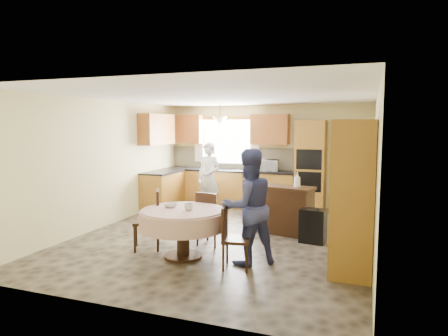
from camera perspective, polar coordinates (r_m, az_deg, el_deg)
floor at (r=7.25m, az=-0.10°, el=-9.89°), size 5.00×6.00×0.01m
ceiling at (r=6.99m, az=-0.10°, el=10.21°), size 5.00×6.00×0.01m
wall_back at (r=9.87m, az=5.91°, el=1.69°), size 5.00×0.02×2.50m
wall_front at (r=4.35m, az=-13.89°, el=-3.92°), size 5.00×0.02×2.50m
wall_left at (r=8.21m, az=-16.70°, el=0.60°), size 0.02×6.00×2.50m
wall_right at (r=6.59m, az=20.76°, el=-0.81°), size 0.02×6.00×2.50m
window at (r=10.13m, az=0.40°, el=3.81°), size 1.40×0.03×1.10m
curtain_left at (r=10.35m, az=-3.62°, el=4.13°), size 0.22×0.02×1.15m
curtain_right at (r=9.85m, az=4.42°, el=4.03°), size 0.22×0.02×1.15m
base_cab_back at (r=9.93m, az=0.66°, el=-2.96°), size 3.30×0.60×0.88m
counter_back at (r=9.86m, az=0.67°, el=-0.32°), size 3.30×0.64×0.04m
base_cab_left at (r=9.66m, az=-8.72°, el=-3.28°), size 0.60×1.20×0.88m
counter_left at (r=9.60m, az=-8.76°, el=-0.57°), size 0.64×1.20×0.04m
backsplash at (r=10.11m, az=1.22°, el=1.43°), size 3.30×0.02×0.55m
wall_cab_left at (r=10.39m, az=-5.36°, el=5.55°), size 0.85×0.33×0.72m
wall_cab_right at (r=9.65m, az=6.58°, el=5.51°), size 0.90×0.33×0.72m
wall_cab_side at (r=9.60m, az=-9.57°, el=5.46°), size 0.33×1.20×0.72m
oven_tower at (r=9.37m, az=12.26°, el=0.19°), size 0.66×0.62×2.12m
oven_upper at (r=9.04m, az=12.02°, el=1.20°), size 0.56×0.01×0.45m
oven_lower at (r=9.10m, az=11.95°, el=-1.94°), size 0.56×0.01×0.45m
pendant at (r=9.67m, az=-0.56°, el=6.79°), size 0.36×0.36×0.18m
sideboard at (r=7.52m, az=8.23°, el=-6.10°), size 1.24×0.72×0.83m
space_heater at (r=7.05m, az=12.60°, el=-8.07°), size 0.46×0.34×0.58m
cupboard at (r=5.73m, az=17.97°, el=-3.86°), size 0.54×1.08×2.07m
dining_table at (r=6.09m, az=-5.89°, el=-7.39°), size 1.31×1.31×0.74m
chair_left at (r=6.60m, az=-10.34°, el=-6.83°), size 0.57×0.57×0.96m
chair_back at (r=6.67m, az=-2.18°, el=-6.88°), size 0.44×0.44×0.90m
chair_right at (r=5.65m, az=1.09°, el=-9.45°), size 0.44×0.44×0.87m
framed_picture at (r=8.03m, az=20.54°, el=3.70°), size 0.06×0.64×0.53m
microwave at (r=9.52m, az=6.26°, el=0.36°), size 0.54×0.40×0.28m
person_sink at (r=9.11m, az=-2.17°, el=-1.42°), size 0.66×0.50×1.62m
person_dining at (r=5.76m, az=3.48°, el=-5.55°), size 1.03×1.02×1.67m
bowl_sideboard at (r=7.53m, az=5.56°, el=-2.63°), size 0.23×0.23×0.05m
bottle_sideboard at (r=7.37m, az=10.41°, el=-1.83°), size 0.14×0.14×0.32m
cup_table at (r=5.96m, az=-5.06°, el=-5.55°), size 0.17×0.17×0.11m
bowl_table at (r=6.22m, az=-7.64°, el=-5.29°), size 0.27×0.27×0.07m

